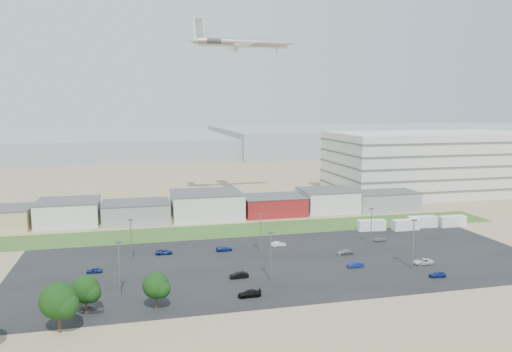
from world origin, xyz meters
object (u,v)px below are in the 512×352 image
object	(u,v)px
parked_car_9	(164,252)
parked_car_11	(278,244)
airliner	(243,43)
parked_car_4	(239,275)
parked_car_0	(423,262)
parked_car_12	(345,252)
parked_car_6	(224,249)
parked_car_10	(92,309)
parked_car_5	(94,270)
parked_car_2	(437,274)
parked_car_8	(380,239)
parked_car_3	(249,293)
parked_car_1	(355,265)
box_trailer_a	(371,225)

from	to	relation	value
parked_car_9	parked_car_11	world-z (taller)	parked_car_11
airliner	parked_car_4	xyz separation A→B (m)	(-19.04, -83.50, -57.63)
parked_car_0	parked_car_4	world-z (taller)	parked_car_4
parked_car_11	parked_car_12	xyz separation A→B (m)	(13.69, -10.50, -0.04)
parked_car_6	parked_car_10	world-z (taller)	parked_car_6
parked_car_5	parked_car_12	bearing A→B (deg)	96.94
parked_car_0	parked_car_10	distance (m)	71.50
parked_car_2	parked_car_6	size ratio (longest dim) A/B	0.88
parked_car_8	parked_car_9	size ratio (longest dim) A/B	0.79
parked_car_6	parked_car_9	xyz separation A→B (m)	(-14.60, 0.77, -0.01)
parked_car_9	parked_car_2	bearing A→B (deg)	-118.02
parked_car_4	parked_car_2	bearing A→B (deg)	73.97
parked_car_0	airliner	bearing A→B (deg)	-159.56
parked_car_3	parked_car_8	xyz separation A→B (m)	(42.27, 29.66, -0.09)
parked_car_5	parked_car_8	size ratio (longest dim) A/B	1.02
parked_car_1	parked_car_3	size ratio (longest dim) A/B	0.84
box_trailer_a	parked_car_8	world-z (taller)	box_trailer_a
box_trailer_a	parked_car_4	size ratio (longest dim) A/B	2.03
box_trailer_a	parked_car_2	world-z (taller)	box_trailer_a
box_trailer_a	airliner	world-z (taller)	airliner
airliner	parked_car_0	size ratio (longest dim) A/B	8.77
box_trailer_a	parked_car_3	xyz separation A→B (m)	(-45.52, -41.19, -0.86)
parked_car_2	parked_car_12	bearing A→B (deg)	-142.23
parked_car_2	box_trailer_a	bearing A→B (deg)	179.10
parked_car_6	parked_car_10	xyz separation A→B (m)	(-28.80, -30.96, -0.01)
parked_car_0	parked_car_1	xyz separation A→B (m)	(-15.87, 1.65, -0.02)
parked_car_2	parked_car_9	distance (m)	62.43
parked_car_6	parked_car_12	bearing A→B (deg)	-108.89
box_trailer_a	parked_car_1	distance (m)	35.28
parked_car_2	parked_car_11	xyz separation A→B (m)	(-25.87, 30.17, 0.02)
box_trailer_a	parked_car_5	xyz separation A→B (m)	(-74.83, -20.07, -0.94)
parked_car_3	parked_car_1	bearing A→B (deg)	112.61
parked_car_8	parked_car_3	bearing A→B (deg)	120.58
parked_car_4	parked_car_3	bearing A→B (deg)	-4.25
parked_car_2	parked_car_10	bearing A→B (deg)	-82.68
parked_car_0	parked_car_11	bearing A→B (deg)	-123.15
parked_car_4	parked_car_10	world-z (taller)	parked_car_4
parked_car_3	parked_car_9	distance (m)	34.39
parked_car_11	parked_car_1	bearing A→B (deg)	-152.18
parked_car_4	parked_car_10	size ratio (longest dim) A/B	1.01
parked_car_8	parked_car_6	bearing A→B (deg)	84.15
parked_car_2	parked_car_11	distance (m)	39.74
parked_car_4	box_trailer_a	bearing A→B (deg)	120.89
parked_car_0	parked_car_3	distance (m)	43.71
parked_car_5	parked_car_8	xyz separation A→B (m)	(71.58, 8.53, -0.01)
parked_car_1	parked_car_12	xyz separation A→B (m)	(1.77, 9.64, -0.03)
parked_car_5	parked_car_12	size ratio (longest dim) A/B	0.82
parked_car_0	parked_car_11	distance (m)	35.31
parked_car_9	box_trailer_a	bearing A→B (deg)	-79.85
parked_car_3	parked_car_9	size ratio (longest dim) A/B	1.07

